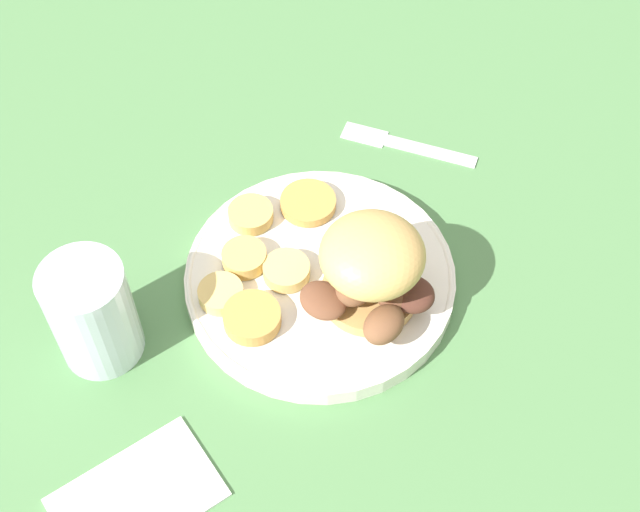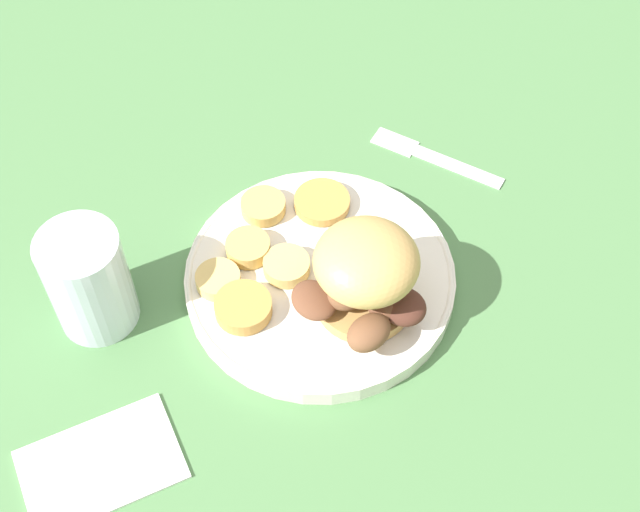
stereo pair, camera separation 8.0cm
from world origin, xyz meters
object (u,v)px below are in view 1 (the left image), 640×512
Objects in this scene: dinner_plate at (320,278)px; sandwich at (373,270)px; fork at (406,145)px; drinking_glass at (92,313)px.

dinner_plate is 2.20× the size of sandwich.
drinking_glass is (-0.02, 0.37, 0.05)m from fork.
drinking_glass is at bearing 61.43° from sandwich.
dinner_plate is 2.34× the size of drinking_glass.
fork is at bearing -86.19° from drinking_glass.
fork is at bearing -63.97° from dinner_plate.
fork is (0.14, -0.16, -0.07)m from sandwich.
sandwich is at bearing 130.82° from fork.
sandwich reaches higher than drinking_glass.
drinking_glass is at bearing 72.11° from dinner_plate.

